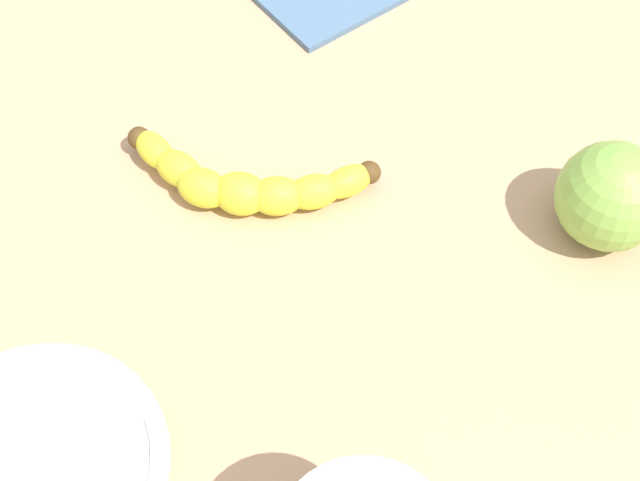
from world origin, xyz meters
TOP-DOWN VIEW (x-y plane):
  - wooden_tabletop at (0.00, 0.00)cm, footprint 120.00×120.00cm
  - banana at (-7.17, 2.41)cm, footprint 17.17×11.95cm
  - ceramic_bowl at (0.25, -21.56)cm, footprint 15.99×15.99cm
  - green_apple_fruit at (13.95, 17.68)cm, footprint 7.82×7.82cm

SIDE VIEW (x-z plane):
  - wooden_tabletop at x=0.00cm, z-range 0.00..3.00cm
  - banana at x=-7.17cm, z-range 3.00..6.23cm
  - ceramic_bowl at x=0.25cm, z-range 3.44..7.89cm
  - green_apple_fruit at x=13.95cm, z-range 3.00..10.82cm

